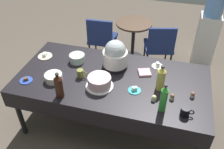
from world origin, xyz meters
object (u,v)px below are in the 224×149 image
at_px(potluck_table, 112,82).
at_px(cupcake_lemon, 154,98).
at_px(frosted_layer_cake, 99,82).
at_px(cupcake_mint, 110,52).
at_px(water_cooler, 207,33).
at_px(dessert_plate_white, 158,66).
at_px(slow_cooker, 115,56).
at_px(glass_salad_bowl, 77,58).
at_px(ceramic_snack_bowl, 54,77).
at_px(coffee_mug_black, 185,111).
at_px(soda_bottle_lime_soda, 164,99).
at_px(maroon_chair_left, 102,37).
at_px(round_cafe_table, 133,34).
at_px(soda_bottle_ginger_ale, 161,78).
at_px(soda_bottle_cola, 59,86).
at_px(dessert_plate_cobalt, 26,80).
at_px(coffee_mug_olive, 81,73).
at_px(cupcake_rose, 172,97).
at_px(dessert_plate_teal, 134,90).
at_px(cupcake_berry, 193,95).
at_px(maroon_chair_right, 159,45).
at_px(dessert_plate_cream, 45,56).

distance_m(potluck_table, cupcake_lemon, 0.57).
distance_m(frosted_layer_cake, cupcake_mint, 0.66).
bearing_deg(water_cooler, dessert_plate_white, -115.79).
relative_size(slow_cooker, glass_salad_bowl, 1.88).
bearing_deg(ceramic_snack_bowl, coffee_mug_black, -5.68).
distance_m(soda_bottle_lime_soda, maroon_chair_left, 2.07).
xyz_separation_m(cupcake_lemon, round_cafe_table, (-0.56, 1.78, -0.28)).
bearing_deg(soda_bottle_ginger_ale, water_cooler, 71.57).
xyz_separation_m(cupcake_mint, soda_bottle_ginger_ale, (0.70, -0.52, 0.11)).
bearing_deg(water_cooler, soda_bottle_lime_soda, -104.26).
relative_size(dessert_plate_white, soda_bottle_cola, 0.47).
distance_m(dessert_plate_cobalt, cupcake_mint, 1.10).
relative_size(soda_bottle_ginger_ale, water_cooler, 0.25).
height_order(potluck_table, dessert_plate_cobalt, dessert_plate_cobalt).
bearing_deg(coffee_mug_olive, ceramic_snack_bowl, -152.98).
bearing_deg(glass_salad_bowl, soda_bottle_ginger_ale, -13.18).
height_order(cupcake_rose, coffee_mug_olive, coffee_mug_olive).
xyz_separation_m(ceramic_snack_bowl, cupcake_lemon, (1.14, -0.02, -0.01)).
distance_m(dessert_plate_teal, cupcake_berry, 0.61).
bearing_deg(frosted_layer_cake, maroon_chair_right, 71.20).
relative_size(cupcake_berry, maroon_chair_left, 0.08).
height_order(dessert_plate_cobalt, coffee_mug_olive, coffee_mug_olive).
relative_size(ceramic_snack_bowl, dessert_plate_white, 1.41).
xyz_separation_m(soda_bottle_cola, water_cooler, (1.58, 2.18, -0.30)).
bearing_deg(dessert_plate_white, potluck_table, -142.58).
distance_m(ceramic_snack_bowl, coffee_mug_black, 1.46).
height_order(coffee_mug_olive, maroon_chair_right, same).
relative_size(dessert_plate_white, cupcake_lemon, 2.09).
bearing_deg(water_cooler, cupcake_lemon, -107.59).
height_order(cupcake_berry, soda_bottle_lime_soda, soda_bottle_lime_soda).
xyz_separation_m(potluck_table, water_cooler, (1.14, 1.74, -0.10)).
relative_size(frosted_layer_cake, soda_bottle_ginger_ale, 1.00).
distance_m(cupcake_rose, water_cooler, 1.97).
bearing_deg(maroon_chair_right, water_cooler, 30.05).
bearing_deg(potluck_table, dessert_plate_cobalt, -161.54).
relative_size(ceramic_snack_bowl, soda_bottle_lime_soda, 0.61).
height_order(glass_salad_bowl, cupcake_berry, glass_salad_bowl).
bearing_deg(cupcake_mint, coffee_mug_olive, -109.51).
bearing_deg(dessert_plate_cream, dessert_plate_cobalt, -86.69).
height_order(glass_salad_bowl, ceramic_snack_bowl, glass_salad_bowl).
bearing_deg(dessert_plate_cream, water_cooler, 36.26).
relative_size(dessert_plate_cream, coffee_mug_olive, 1.56).
distance_m(glass_salad_bowl, dessert_plate_cobalt, 0.67).
height_order(slow_cooker, cupcake_rose, slow_cooker).
distance_m(slow_cooker, cupcake_berry, 0.98).
bearing_deg(cupcake_berry, cupcake_mint, 151.88).
xyz_separation_m(soda_bottle_cola, soda_bottle_lime_soda, (1.05, 0.08, 0.01)).
relative_size(dessert_plate_teal, maroon_chair_right, 0.17).
bearing_deg(glass_salad_bowl, cupcake_mint, 37.28).
distance_m(cupcake_berry, soda_bottle_lime_soda, 0.41).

